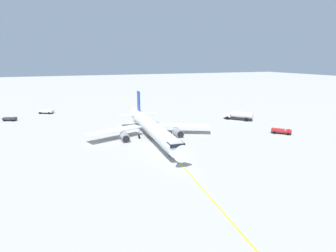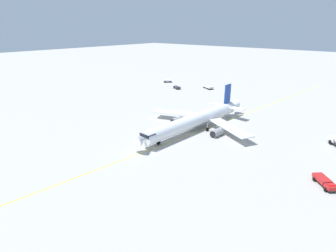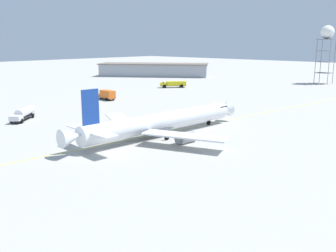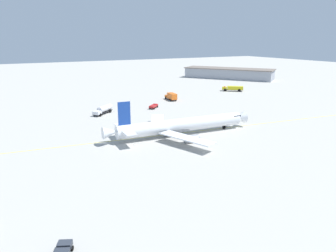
# 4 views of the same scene
# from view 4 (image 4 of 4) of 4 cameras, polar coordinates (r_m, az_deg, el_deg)

# --- Properties ---
(ground_plane) EXTENTS (600.00, 600.00, 0.00)m
(ground_plane) POSITION_cam_4_polar(r_m,az_deg,el_deg) (85.71, -1.12, -1.94)
(ground_plane) COLOR #ADAAA3
(airliner_main) EXTENTS (43.28, 34.18, 10.72)m
(airliner_main) POSITION_cam_4_polar(r_m,az_deg,el_deg) (86.48, 2.17, 0.07)
(airliner_main) COLOR white
(airliner_main) RESTS_ON ground_plane
(ops_pickup_truck) EXTENTS (5.10, 5.01, 1.41)m
(ops_pickup_truck) POSITION_cam_4_polar(r_m,az_deg,el_deg) (120.56, -2.64, 3.61)
(ops_pickup_truck) COLOR #232326
(ops_pickup_truck) RESTS_ON ground_plane
(fire_tender_truck) EXTENTS (9.95, 8.80, 2.50)m
(fire_tender_truck) POSITION_cam_4_polar(r_m,az_deg,el_deg) (163.43, 11.69, 6.73)
(fire_tender_truck) COLOR #232326
(fire_tender_truck) RESTS_ON ground_plane
(fuel_tanker_truck) EXTENTS (8.77, 7.94, 2.87)m
(fuel_tanker_truck) POSITION_cam_4_polar(r_m,az_deg,el_deg) (113.65, -11.63, 2.96)
(fuel_tanker_truck) COLOR #232326
(fuel_tanker_truck) RESTS_ON ground_plane
(catering_truck_truck) EXTENTS (3.36, 8.37, 3.10)m
(catering_truck_truck) POSITION_cam_4_polar(r_m,az_deg,el_deg) (136.40, 0.61, 5.40)
(catering_truck_truck) COLOR #232326
(catering_truck_truck) RESTS_ON ground_plane
(terminal_shed) EXTENTS (47.09, 56.73, 6.85)m
(terminal_shed) POSITION_cam_4_polar(r_m,az_deg,el_deg) (215.40, 10.94, 9.36)
(terminal_shed) COLOR #999EA8
(terminal_shed) RESTS_ON ground_plane
(taxiway_centreline) EXTENTS (197.20, 23.81, 0.01)m
(taxiway_centreline) POSITION_cam_4_polar(r_m,az_deg,el_deg) (91.06, 5.19, -0.94)
(taxiway_centreline) COLOR yellow
(taxiway_centreline) RESTS_ON ground_plane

